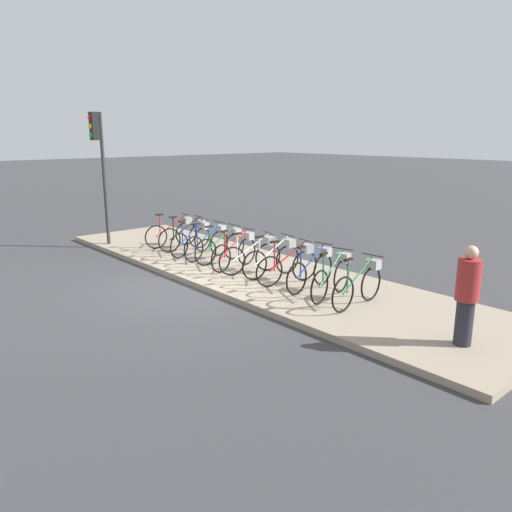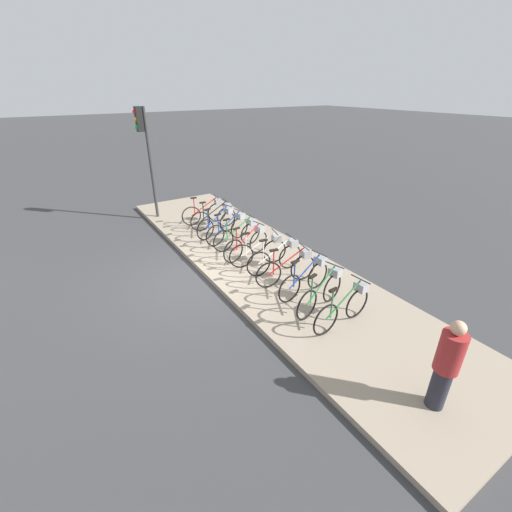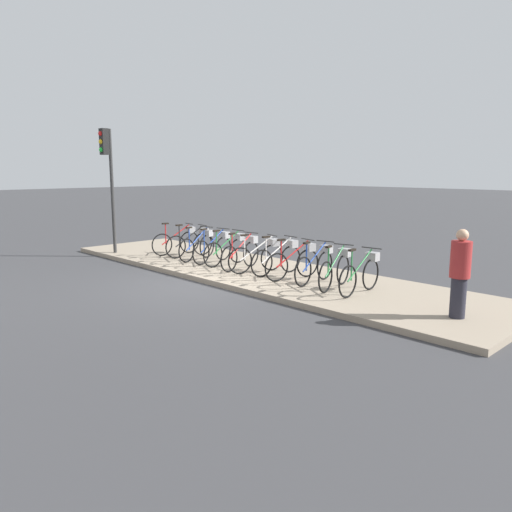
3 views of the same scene
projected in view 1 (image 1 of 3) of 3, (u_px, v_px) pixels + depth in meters
The scene contains 16 objects.
ground_plane at pixel (193, 287), 10.75m from camera, with size 120.00×120.00×0.00m, color #38383A.
sidewalk at pixel (249, 271), 11.76m from camera, with size 12.85×3.21×0.12m.
parked_bicycle_0 at pixel (174, 231), 14.00m from camera, with size 0.46×1.56×0.96m.
parked_bicycle_1 at pixel (188, 234), 13.59m from camera, with size 0.46×1.57×0.96m.
parked_bicycle_2 at pixel (194, 238), 13.07m from camera, with size 0.54×1.53×0.96m.
parked_bicycle_3 at pixel (209, 242), 12.67m from camera, with size 0.46×1.55×0.96m.
parked_bicycle_4 at pixel (223, 245), 12.29m from camera, with size 0.46×1.57×0.96m.
parked_bicycle_5 at pixel (237, 250), 11.74m from camera, with size 0.46×1.55×0.96m.
parked_bicycle_6 at pixel (254, 254), 11.33m from camera, with size 0.55×1.53×0.96m.
parked_bicycle_7 at pixel (275, 257), 11.04m from camera, with size 0.46×1.56×0.96m.
parked_bicycle_8 at pixel (291, 263), 10.52m from camera, with size 0.46×1.55×0.96m.
parked_bicycle_9 at pixel (313, 268), 10.14m from camera, with size 0.46×1.56×0.96m.
parked_bicycle_10 at pixel (333, 275), 9.62m from camera, with size 0.53×1.54×0.96m.
parked_bicycle_11 at pixel (361, 283), 9.15m from camera, with size 0.46×1.57×0.96m.
pedestrian at pixel (467, 294), 7.33m from camera, with size 0.34×0.34×1.53m.
traffic_light at pixel (99, 151), 13.77m from camera, with size 0.24×0.40×3.67m.
Camera 1 is at (8.65, -5.74, 3.19)m, focal length 35.00 mm.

